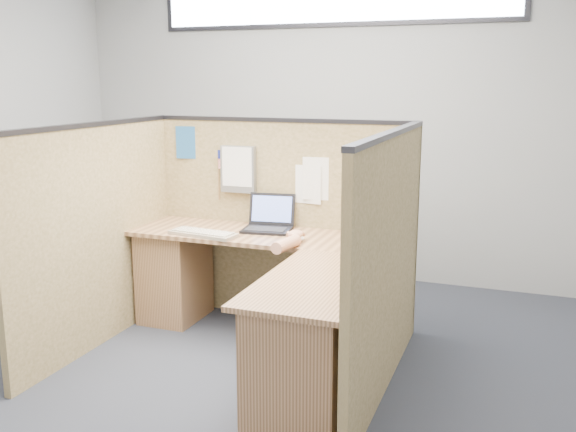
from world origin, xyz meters
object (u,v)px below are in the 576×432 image
at_px(laptop, 270,221).
at_px(mouse, 296,238).
at_px(keyboard, 203,233).
at_px(l_desk, 268,299).

height_order(laptop, mouse, laptop).
height_order(laptop, keyboard, laptop).
xyz_separation_m(l_desk, keyboard, (-0.57, 0.19, 0.35)).
relative_size(l_desk, laptop, 5.21).
bearing_deg(l_desk, keyboard, 161.61).
bearing_deg(laptop, mouse, -51.16).
distance_m(l_desk, laptop, 0.70).
bearing_deg(mouse, l_desk, -111.10).
relative_size(keyboard, mouse, 4.28).
relative_size(l_desk, mouse, 16.40).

